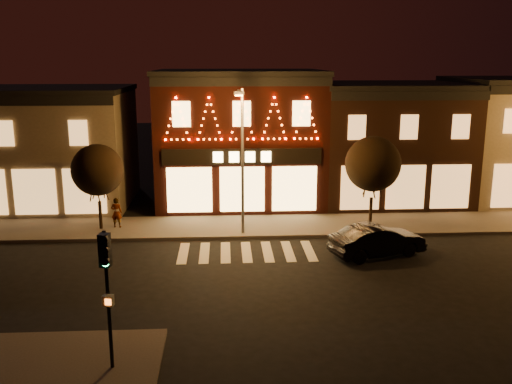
{
  "coord_description": "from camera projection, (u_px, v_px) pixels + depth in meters",
  "views": [
    {
      "loc": [
        -1.01,
        -21.61,
        9.01
      ],
      "look_at": [
        0.45,
        4.0,
        2.94
      ],
      "focal_mm": 39.8,
      "sensor_mm": 36.0,
      "label": 1
    }
  ],
  "objects": [
    {
      "name": "dark_sedan",
      "position": [
        378.0,
        241.0,
        26.36
      ],
      "size": [
        4.75,
        2.86,
        1.48
      ],
      "primitive_type": "imported",
      "rotation": [
        0.0,
        0.0,
        1.88
      ],
      "color": "black",
      "rests_on": "ground"
    },
    {
      "name": "traffic_signal_near",
      "position": [
        106.0,
        274.0,
        15.89
      ],
      "size": [
        0.34,
        0.44,
        4.19
      ],
      "rotation": [
        0.0,
        0.0,
        -0.2
      ],
      "color": "black",
      "rests_on": "sidewalk_near"
    },
    {
      "name": "tree_left",
      "position": [
        97.0,
        170.0,
        29.54
      ],
      "size": [
        2.71,
        2.71,
        4.53
      ],
      "rotation": [
        0.0,
        0.0,
        0.22
      ],
      "color": "black",
      "rests_on": "sidewalk_far"
    },
    {
      "name": "tree_right",
      "position": [
        373.0,
        164.0,
        29.83
      ],
      "size": [
        2.93,
        2.93,
        4.9
      ],
      "rotation": [
        0.0,
        0.0,
        0.03
      ],
      "color": "black",
      "rests_on": "sidewalk_far"
    },
    {
      "name": "sidewalk_far",
      "position": [
        280.0,
        226.0,
        31.0
      ],
      "size": [
        44.0,
        4.0,
        0.15
      ],
      "primitive_type": "cube",
      "color": "#47423D",
      "rests_on": "ground"
    },
    {
      "name": "building_left",
      "position": [
        31.0,
        147.0,
        35.16
      ],
      "size": [
        12.2,
        8.28,
        7.3
      ],
      "color": "#675F49",
      "rests_on": "ground"
    },
    {
      "name": "streetlamp_mid",
      "position": [
        242.0,
        151.0,
        28.29
      ],
      "size": [
        0.52,
        1.7,
        7.41
      ],
      "rotation": [
        0.0,
        0.0,
        0.14
      ],
      "color": "#59595E",
      "rests_on": "sidewalk_far"
    },
    {
      "name": "building_pulp",
      "position": [
        240.0,
        137.0,
        35.75
      ],
      "size": [
        10.2,
        8.34,
        8.3
      ],
      "color": "black",
      "rests_on": "ground"
    },
    {
      "name": "ground",
      "position": [
        251.0,
        285.0,
        23.13
      ],
      "size": [
        120.0,
        120.0,
        0.0
      ],
      "primitive_type": "plane",
      "color": "black",
      "rests_on": "ground"
    },
    {
      "name": "building_right_a",
      "position": [
        388.0,
        142.0,
        36.38
      ],
      "size": [
        9.2,
        8.28,
        7.5
      ],
      "color": "black",
      "rests_on": "ground"
    },
    {
      "name": "pedestrian",
      "position": [
        117.0,
        213.0,
        30.3
      ],
      "size": [
        0.64,
        0.48,
        1.62
      ],
      "primitive_type": "imported",
      "rotation": [
        0.0,
        0.0,
        2.98
      ],
      "color": "gray",
      "rests_on": "sidewalk_far"
    }
  ]
}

